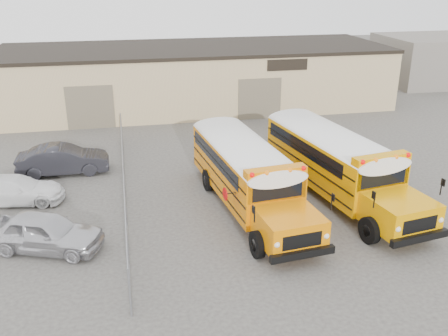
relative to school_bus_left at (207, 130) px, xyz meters
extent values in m
plane|color=#44403E|center=(1.17, -7.47, -1.79)|extent=(120.00, 120.00, 0.00)
cube|color=tan|center=(1.17, 12.53, 0.46)|extent=(30.00, 10.00, 4.50)
cube|color=black|center=(1.17, 12.53, 2.76)|extent=(30.20, 10.20, 0.25)
cube|color=black|center=(7.17, 7.51, 2.11)|extent=(3.00, 0.08, 0.80)
cube|color=brown|center=(-6.83, 7.51, -0.29)|extent=(3.20, 0.08, 3.00)
cube|color=brown|center=(5.17, 7.51, -0.29)|extent=(3.20, 0.08, 3.00)
cylinder|color=gray|center=(-4.83, -13.47, -0.89)|extent=(0.07, 0.07, 1.80)
cylinder|color=gray|center=(-4.83, -10.47, -0.89)|extent=(0.07, 0.07, 1.80)
cylinder|color=gray|center=(-4.83, -7.47, -0.89)|extent=(0.07, 0.07, 1.80)
cylinder|color=gray|center=(-4.83, -4.47, -0.89)|extent=(0.07, 0.07, 1.80)
cylinder|color=gray|center=(-4.83, -1.47, -0.89)|extent=(0.07, 0.07, 1.80)
cylinder|color=gray|center=(-4.83, 1.53, -0.89)|extent=(0.07, 0.07, 1.80)
cylinder|color=gray|center=(-4.83, 4.53, -0.89)|extent=(0.07, 0.07, 1.80)
cylinder|color=gray|center=(-4.83, -4.47, -0.01)|extent=(0.05, 18.00, 0.05)
cylinder|color=gray|center=(-4.83, -4.47, -1.74)|extent=(0.05, 18.00, 0.05)
cube|color=gray|center=(-4.83, -4.47, -0.89)|extent=(0.02, 18.00, 1.70)
cube|color=slate|center=(25.17, 16.53, 0.41)|extent=(10.00, 8.00, 4.40)
cube|color=orange|center=(-0.05, 0.45, -0.18)|extent=(3.50, 8.17, 2.14)
cube|color=orange|center=(0.54, -4.62, -0.65)|extent=(2.54, 2.54, 1.20)
cube|color=black|center=(0.40, -3.46, 0.42)|extent=(2.13, 0.31, 0.78)
cube|color=white|center=(-0.05, 0.45, 1.04)|extent=(3.51, 8.25, 0.42)
cube|color=orange|center=(0.37, -3.22, 1.08)|extent=(2.60, 0.81, 0.38)
sphere|color=#E50705|center=(-0.69, -3.58, 1.20)|extent=(0.21, 0.21, 0.21)
sphere|color=#E50705|center=(1.49, -3.33, 1.20)|extent=(0.21, 0.21, 0.21)
sphere|color=orange|center=(-0.09, -3.51, 1.20)|extent=(0.21, 0.21, 0.21)
sphere|color=orange|center=(0.89, -3.40, 1.20)|extent=(0.21, 0.21, 0.21)
cube|color=black|center=(0.68, -5.84, -1.12)|extent=(2.56, 0.52, 0.29)
cube|color=black|center=(-0.52, 4.45, -1.12)|extent=(2.56, 0.50, 0.29)
cube|color=black|center=(-0.05, 0.45, -0.26)|extent=(3.52, 8.01, 0.06)
cube|color=black|center=(-0.09, 0.76, 0.42)|extent=(3.39, 6.93, 0.65)
cylinder|color=black|center=(-0.71, -4.65, -1.25)|extent=(0.41, 1.11, 1.08)
cylinder|color=black|center=(1.75, -4.36, -1.25)|extent=(0.41, 1.11, 1.08)
cylinder|color=black|center=(-1.47, 1.88, -1.25)|extent=(0.41, 1.11, 1.08)
cylinder|color=black|center=(1.00, 2.17, -1.25)|extent=(0.41, 1.11, 1.08)
cylinder|color=#BF0505|center=(-1.50, -2.44, -0.05)|extent=(0.10, 0.58, 0.58)
cube|color=#E79400|center=(4.04, 0.95, -0.13)|extent=(4.02, 8.52, 2.21)
cube|color=#E79400|center=(4.92, -4.26, -0.61)|extent=(2.73, 2.73, 1.24)
cube|color=black|center=(4.72, -3.07, 0.49)|extent=(2.19, 0.43, 0.81)
cube|color=white|center=(4.04, 0.95, 1.14)|extent=(4.03, 8.61, 0.43)
cube|color=#E79400|center=(4.68, -2.82, 1.17)|extent=(2.69, 0.97, 0.39)
sphere|color=#E50705|center=(3.60, -3.26, 1.30)|extent=(0.22, 0.22, 0.22)
sphere|color=#E50705|center=(5.83, -2.88, 1.30)|extent=(0.22, 0.22, 0.22)
sphere|color=orange|center=(4.22, -3.15, 1.30)|extent=(0.22, 0.22, 0.22)
sphere|color=orange|center=(5.22, -2.98, 1.30)|extent=(0.22, 0.22, 0.22)
cube|color=black|center=(5.13, -5.51, -1.10)|extent=(2.64, 0.67, 0.30)
cube|color=black|center=(3.35, 5.05, -1.10)|extent=(2.64, 0.65, 0.30)
cube|color=black|center=(4.04, 0.95, -0.21)|extent=(4.03, 8.37, 0.06)
cube|color=black|center=(3.99, 1.27, 0.49)|extent=(3.84, 7.25, 0.67)
cylinder|color=black|center=(3.64, -4.35, -1.23)|extent=(0.48, 1.16, 1.12)
cylinder|color=black|center=(6.16, -3.93, -1.23)|extent=(0.48, 1.16, 1.12)
cylinder|color=black|center=(2.50, 2.35, -1.23)|extent=(0.48, 1.16, 1.12)
cylinder|color=black|center=(5.03, 2.78, -1.23)|extent=(0.48, 1.16, 1.12)
cube|color=black|center=(0.80, -7.99, -1.22)|extent=(1.46, 1.40, 1.14)
sphere|color=black|center=(0.80, -7.99, -0.71)|extent=(1.25, 1.25, 1.25)
imported|color=silver|center=(-7.98, -8.64, -1.02)|extent=(4.89, 3.31, 1.55)
imported|color=white|center=(-9.90, -3.86, -1.14)|extent=(4.68, 2.37, 1.30)
imported|color=#222227|center=(-7.99, -0.56, -1.00)|extent=(4.80, 1.73, 1.57)
camera|label=1|loc=(-4.57, -26.82, 8.54)|focal=40.00mm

